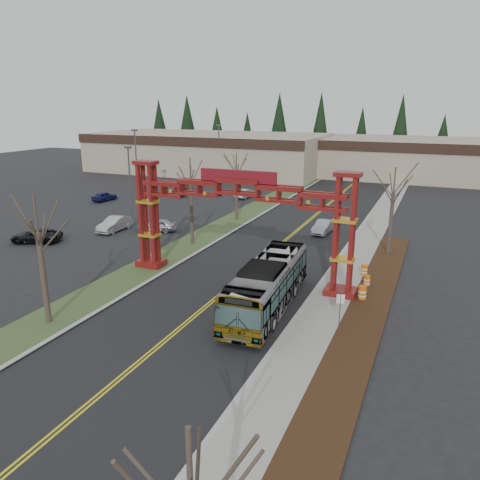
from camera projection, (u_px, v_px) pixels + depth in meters
The scene contains 32 objects.
ground at pixel (76, 416), 20.67m from camera, with size 200.00×200.00×0.00m, color black.
road at pixel (269, 254), 42.70m from camera, with size 12.00×110.00×0.02m, color black.
lane_line_left at pixel (267, 254), 42.74m from camera, with size 0.12×100.00×0.01m, color gold.
lane_line_right at pixel (270, 254), 42.65m from camera, with size 0.12×100.00×0.01m, color gold.
curb_right at pixel (336, 262), 40.35m from camera, with size 0.30×110.00×0.15m, color #A8A9A4.
sidewalk_right at pixel (352, 265), 39.80m from camera, with size 2.60×110.00×0.14m, color gray.
landscape_strip at pixel (350, 354), 25.59m from camera, with size 2.60×50.00×0.12m, color black.
grass_median at pixel (192, 244), 45.73m from camera, with size 4.00×110.00×0.08m, color #394E27.
curb_left at pixel (208, 246), 45.02m from camera, with size 0.30×110.00×0.15m, color #A8A9A4.
gateway_arch at pixel (238, 205), 34.85m from camera, with size 18.20×1.60×8.90m.
retail_building_west at pixel (208, 152), 94.43m from camera, with size 46.00×22.30×7.50m.
retail_building_east at pixel (421, 158), 86.36m from camera, with size 38.00×20.30×7.00m.
conifer_treeline at pixel (377, 136), 99.85m from camera, with size 116.10×5.60×13.00m.
transit_bus at pixel (268, 285), 31.06m from camera, with size 2.81×12.00×3.34m, color #A9ACB1.
silver_sedan at pixel (324, 227), 49.58m from camera, with size 1.46×4.20×1.38m, color #A5A8AD.
parked_car_near_a at pixel (157, 225), 50.19m from camera, with size 1.65×4.10×1.40m, color #BBBBC3.
parked_car_near_b at pixel (115, 224), 50.42m from camera, with size 1.62×4.66×1.53m, color #BDBDBD.
parked_car_near_c at pixel (36, 236), 46.28m from camera, with size 2.24×4.87×1.35m, color black.
parked_car_mid_a at pixel (182, 190), 70.42m from camera, with size 2.15×5.30×1.54m, color maroon.
parked_car_mid_b at pixel (104, 196), 66.01m from camera, with size 1.55×3.85×1.31m, color navy.
parked_car_far_a at pixel (245, 193), 68.19m from camera, with size 1.43×4.09×1.35m, color #B0B4B8.
bare_tree_median_near at pixel (38, 233), 27.82m from camera, with size 3.49×3.49×8.18m.
bare_tree_median_mid at pixel (191, 181), 44.14m from camera, with size 3.27×3.27×8.40m.
bare_tree_median_far at pixel (236, 172), 53.79m from camera, with size 3.32×3.32×7.88m.
bare_tree_right_far at pixel (393, 193), 41.30m from camera, with size 3.36×3.36×7.94m.
light_pole_near at pixel (130, 179), 53.05m from camera, with size 0.75×0.38×8.68m.
light_pole_mid at pixel (136, 157), 69.85m from camera, with size 0.83×0.42×9.62m.
light_pole_far at pixel (219, 148), 82.34m from camera, with size 0.85×0.42×9.75m.
street_sign at pixel (340, 304), 28.40m from camera, with size 0.49×0.18×2.18m.
barrel_south at pixel (362, 293), 32.63m from camera, with size 0.57×0.57×1.06m.
barrel_mid at pixel (367, 281), 35.07m from camera, with size 0.49×0.49×0.90m.
barrel_north at pixel (364, 270), 37.24m from camera, with size 0.52×0.52×0.96m.
Camera 1 is at (13.66, -13.33, 13.27)m, focal length 35.00 mm.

